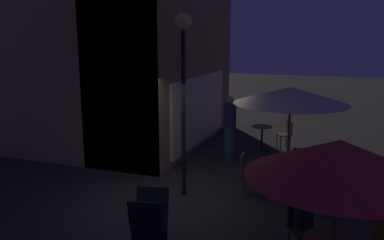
# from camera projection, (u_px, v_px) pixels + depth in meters

# --- Properties ---
(ground_plane) EXTENTS (60.00, 60.00, 0.00)m
(ground_plane) POSITION_uv_depth(u_px,v_px,m) (179.00, 199.00, 8.75)
(ground_plane) COLOR #2A2622
(street_lamp_near_corner) EXTENTS (0.36, 0.36, 3.97)m
(street_lamp_near_corner) POSITION_uv_depth(u_px,v_px,m) (183.00, 64.00, 8.42)
(street_lamp_near_corner) COLOR black
(street_lamp_near_corner) RESTS_ON ground
(menu_sandwich_board) EXTENTS (0.78, 0.69, 0.99)m
(menu_sandwich_board) POSITION_uv_depth(u_px,v_px,m) (149.00, 222.00, 6.53)
(menu_sandwich_board) COLOR black
(menu_sandwich_board) RESTS_ON ground
(cafe_table_0) EXTENTS (0.75, 0.75, 0.72)m
(cafe_table_0) POSITION_uv_depth(u_px,v_px,m) (287.00, 176.00, 8.62)
(cafe_table_0) COLOR black
(cafe_table_0) RESTS_ON ground
(cafe_table_2) EXTENTS (0.63, 0.63, 0.76)m
(cafe_table_2) POSITION_uv_depth(u_px,v_px,m) (262.00, 134.00, 12.45)
(cafe_table_2) COLOR black
(cafe_table_2) RESTS_ON ground
(patio_umbrella_0) EXTENTS (2.37, 2.37, 2.48)m
(patio_umbrella_0) POSITION_uv_depth(u_px,v_px,m) (291.00, 96.00, 8.26)
(patio_umbrella_0) COLOR black
(patio_umbrella_0) RESTS_ON ground
(patio_umbrella_1) EXTENTS (2.54, 2.54, 2.16)m
(patio_umbrella_1) POSITION_uv_depth(u_px,v_px,m) (339.00, 159.00, 5.31)
(patio_umbrella_1) COLOR black
(patio_umbrella_1) RESTS_ON ground
(cafe_chair_0) EXTENTS (0.57, 0.57, 0.86)m
(cafe_chair_0) POSITION_uv_depth(u_px,v_px,m) (312.00, 189.00, 7.91)
(cafe_chair_0) COLOR black
(cafe_chair_0) RESTS_ON ground
(cafe_chair_1) EXTENTS (0.50, 0.50, 0.94)m
(cafe_chair_1) POSITION_uv_depth(u_px,v_px,m) (300.00, 165.00, 9.27)
(cafe_chair_1) COLOR #582E1E
(cafe_chair_1) RESTS_ON ground
(cafe_chair_2) EXTENTS (0.42, 0.42, 0.96)m
(cafe_chair_2) POSITION_uv_depth(u_px,v_px,m) (246.00, 171.00, 8.83)
(cafe_chair_2) COLOR brown
(cafe_chair_2) RESTS_ON ground
(cafe_chair_3) EXTENTS (0.55, 0.55, 1.00)m
(cafe_chair_3) POSITION_uv_depth(u_px,v_px,m) (378.00, 238.00, 5.84)
(cafe_chair_3) COLOR brown
(cafe_chair_3) RESTS_ON ground
(cafe_chair_4) EXTENTS (0.54, 0.54, 0.99)m
(cafe_chair_4) POSITION_uv_depth(u_px,v_px,m) (301.00, 222.00, 6.37)
(cafe_chair_4) COLOR #282025
(cafe_chair_4) RESTS_ON ground
(cafe_chair_5) EXTENTS (0.53, 0.53, 0.90)m
(cafe_chair_5) POSITION_uv_depth(u_px,v_px,m) (286.00, 132.00, 12.57)
(cafe_chair_5) COLOR #5A321D
(cafe_chair_5) RESTS_ON ground
(patron_seated_0) EXTENTS (0.49, 0.50, 1.25)m
(patron_seated_0) POSITION_uv_depth(u_px,v_px,m) (308.00, 178.00, 8.00)
(patron_seated_0) COLOR #5B415C
(patron_seated_0) RESTS_ON ground
(patron_seated_1) EXTENTS (0.50, 0.47, 1.20)m
(patron_seated_1) POSITION_uv_depth(u_px,v_px,m) (306.00, 221.00, 6.22)
(patron_seated_1) COLOR #422316
(patron_seated_1) RESTS_ON ground
(patron_standing_2) EXTENTS (0.35, 0.35, 1.85)m
(patron_standing_2) POSITION_uv_depth(u_px,v_px,m) (230.00, 129.00, 11.31)
(patron_standing_2) COLOR #274F39
(patron_standing_2) RESTS_ON ground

